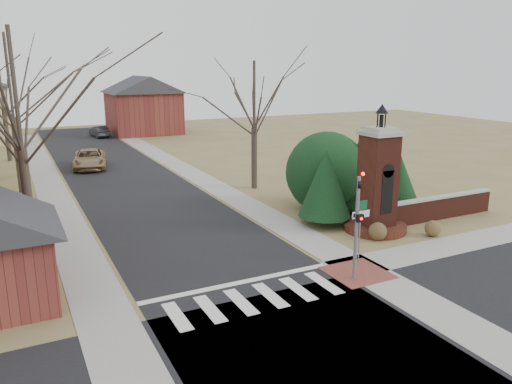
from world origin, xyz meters
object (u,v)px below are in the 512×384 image
pickup_truck (90,159)px  distant_car (99,131)px  sign_post (360,219)px  brick_gate_monument (377,190)px  traffic_signal_pole (357,217)px

pickup_truck → distant_car: size_ratio=1.34×
sign_post → brick_gate_monument: (3.41, 3.01, 0.22)m
traffic_signal_pole → brick_gate_monument: size_ratio=0.69×
sign_post → brick_gate_monument: brick_gate_monument is taller
pickup_truck → distant_car: pickup_truck is taller
traffic_signal_pole → distant_car: bearing=92.5°
sign_post → brick_gate_monument: size_ratio=0.42×
sign_post → brick_gate_monument: 4.55m
traffic_signal_pole → sign_post: (1.29, 1.41, -0.64)m
brick_gate_monument → pickup_truck: (-10.60, 23.37, -1.40)m
sign_post → pickup_truck: bearing=105.3°
pickup_truck → sign_post: bearing=-64.9°
traffic_signal_pole → sign_post: bearing=47.6°
sign_post → brick_gate_monument: bearing=41.4°
sign_post → pickup_truck: size_ratio=0.50×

